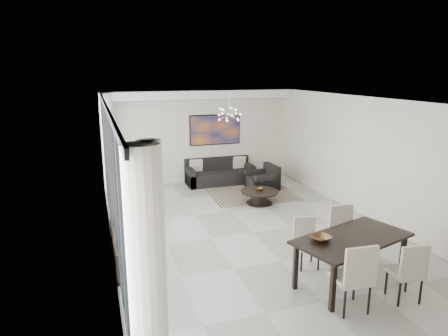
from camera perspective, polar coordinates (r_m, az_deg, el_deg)
name	(u,v)px	position (r m, az deg, el deg)	size (l,w,h in m)	color
room_shell	(273,168)	(8.70, 7.08, 0.07)	(6.00, 9.00, 2.90)	#A8A39B
window_wall	(115,179)	(7.91, -15.25, -1.58)	(0.37, 8.95, 2.90)	white
soffit	(201,95)	(12.37, -3.32, 10.39)	(5.98, 0.40, 0.26)	white
painting	(215,130)	(12.79, -1.27, 5.48)	(1.68, 0.04, 0.98)	#C46A1B
chandelier	(229,114)	(10.78, 0.75, 7.67)	(0.66, 0.66, 0.71)	silver
rug	(252,194)	(11.61, 4.07, -3.75)	(2.39, 1.84, 0.01)	black
coffee_table	(259,196)	(10.79, 5.09, -4.05)	(1.02, 1.02, 0.36)	black
bowl_coffee	(259,189)	(10.78, 5.08, -3.02)	(0.21, 0.21, 0.07)	brown
sofa_main	(220,175)	(12.70, -0.62, -0.98)	(2.12, 0.87, 0.77)	black
loveseat	(129,213)	(9.59, -13.42, -6.28)	(0.89, 1.58, 0.79)	black
armchair	(263,181)	(12.14, 5.63, -1.81)	(0.86, 0.90, 0.72)	black
side_table	(118,177)	(12.20, -14.87, -1.32)	(0.45, 0.45, 0.61)	black
tv_console	(127,248)	(7.81, -13.75, -11.00)	(0.50, 1.77, 0.55)	black
television	(134,220)	(7.54, -12.72, -7.32)	(0.95, 0.12, 0.55)	gray
dining_table	(352,242)	(7.02, 17.83, -10.01)	(2.19, 1.52, 0.83)	black
dining_chair_sw	(356,274)	(6.26, 18.29, -14.14)	(0.54, 0.54, 1.10)	beige
dining_chair_se	(409,269)	(6.85, 24.95, -12.94)	(0.51, 0.51, 0.99)	beige
dining_chair_nw	(306,239)	(7.54, 11.60, -9.85)	(0.47, 0.47, 0.90)	beige
dining_chair_ne	(343,229)	(7.92, 16.67, -8.33)	(0.51, 0.51, 1.03)	beige
bowl_dining	(321,238)	(6.70, 13.66, -9.72)	(0.32, 0.32, 0.08)	brown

